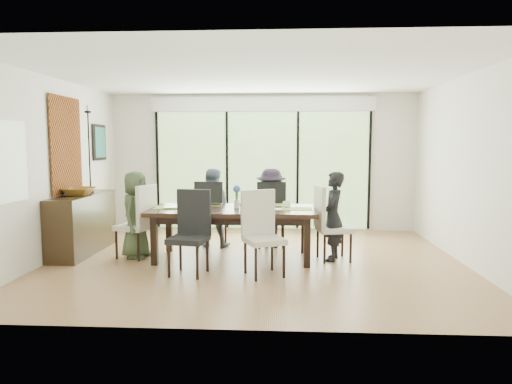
# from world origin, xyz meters

# --- Properties ---
(floor) EXTENTS (6.00, 5.00, 0.01)m
(floor) POSITION_xyz_m (0.00, 0.00, -0.01)
(floor) COLOR brown
(floor) RESTS_ON ground
(ceiling) EXTENTS (6.00, 5.00, 0.01)m
(ceiling) POSITION_xyz_m (0.00, 0.00, 2.71)
(ceiling) COLOR white
(ceiling) RESTS_ON wall_back
(wall_back) EXTENTS (6.00, 0.02, 2.70)m
(wall_back) POSITION_xyz_m (0.00, 2.51, 1.35)
(wall_back) COLOR silver
(wall_back) RESTS_ON floor
(wall_front) EXTENTS (6.00, 0.02, 2.70)m
(wall_front) POSITION_xyz_m (0.00, -2.51, 1.35)
(wall_front) COLOR silver
(wall_front) RESTS_ON floor
(wall_left) EXTENTS (0.02, 5.00, 2.70)m
(wall_left) POSITION_xyz_m (-3.01, 0.00, 1.35)
(wall_left) COLOR silver
(wall_left) RESTS_ON floor
(wall_right) EXTENTS (0.02, 5.00, 2.70)m
(wall_right) POSITION_xyz_m (3.01, 0.00, 1.35)
(wall_right) COLOR white
(wall_right) RESTS_ON floor
(glass_doors) EXTENTS (4.20, 0.02, 2.30)m
(glass_doors) POSITION_xyz_m (0.00, 2.47, 1.20)
(glass_doors) COLOR #598C3F
(glass_doors) RESTS_ON wall_back
(blinds_header) EXTENTS (4.40, 0.06, 0.28)m
(blinds_header) POSITION_xyz_m (0.00, 2.46, 2.50)
(blinds_header) COLOR white
(blinds_header) RESTS_ON wall_back
(mullion_a) EXTENTS (0.05, 0.04, 2.30)m
(mullion_a) POSITION_xyz_m (-2.10, 2.46, 1.20)
(mullion_a) COLOR black
(mullion_a) RESTS_ON wall_back
(mullion_b) EXTENTS (0.05, 0.04, 2.30)m
(mullion_b) POSITION_xyz_m (-0.70, 2.46, 1.20)
(mullion_b) COLOR black
(mullion_b) RESTS_ON wall_back
(mullion_c) EXTENTS (0.05, 0.04, 2.30)m
(mullion_c) POSITION_xyz_m (0.70, 2.46, 1.20)
(mullion_c) COLOR black
(mullion_c) RESTS_ON wall_back
(mullion_d) EXTENTS (0.05, 0.04, 2.30)m
(mullion_d) POSITION_xyz_m (2.10, 2.46, 1.20)
(mullion_d) COLOR black
(mullion_d) RESTS_ON wall_back
(side_window) EXTENTS (0.02, 0.90, 1.00)m
(side_window) POSITION_xyz_m (-2.97, -1.20, 1.50)
(side_window) COLOR #8CAD7F
(side_window) RESTS_ON wall_left
(deck) EXTENTS (6.00, 1.80, 0.10)m
(deck) POSITION_xyz_m (0.00, 3.40, -0.05)
(deck) COLOR brown
(deck) RESTS_ON ground
(rail_top) EXTENTS (6.00, 0.08, 0.06)m
(rail_top) POSITION_xyz_m (0.00, 4.20, 0.55)
(rail_top) COLOR brown
(rail_top) RESTS_ON deck
(foliage_left) EXTENTS (3.20, 3.20, 3.20)m
(foliage_left) POSITION_xyz_m (-1.80, 5.20, 1.44)
(foliage_left) COLOR #14380F
(foliage_left) RESTS_ON ground
(foliage_mid) EXTENTS (4.00, 4.00, 4.00)m
(foliage_mid) POSITION_xyz_m (0.40, 5.80, 1.80)
(foliage_mid) COLOR #14380F
(foliage_mid) RESTS_ON ground
(foliage_right) EXTENTS (2.80, 2.80, 2.80)m
(foliage_right) POSITION_xyz_m (2.20, 5.00, 1.26)
(foliage_right) COLOR #14380F
(foliage_right) RESTS_ON ground
(foliage_far) EXTENTS (3.60, 3.60, 3.60)m
(foliage_far) POSITION_xyz_m (-0.60, 6.50, 1.62)
(foliage_far) COLOR #14380F
(foliage_far) RESTS_ON ground
(table_top) EXTENTS (2.45, 1.12, 0.06)m
(table_top) POSITION_xyz_m (-0.34, 0.14, 0.73)
(table_top) COLOR black
(table_top) RESTS_ON floor
(table_apron) EXTENTS (2.24, 0.92, 0.10)m
(table_apron) POSITION_xyz_m (-0.34, 0.14, 0.64)
(table_apron) COLOR black
(table_apron) RESTS_ON floor
(table_leg_fl) EXTENTS (0.09, 0.09, 0.70)m
(table_leg_fl) POSITION_xyz_m (-1.42, -0.29, 0.35)
(table_leg_fl) COLOR black
(table_leg_fl) RESTS_ON floor
(table_leg_fr) EXTENTS (0.09, 0.09, 0.70)m
(table_leg_fr) POSITION_xyz_m (0.74, -0.29, 0.35)
(table_leg_fr) COLOR black
(table_leg_fr) RESTS_ON floor
(table_leg_bl) EXTENTS (0.09, 0.09, 0.70)m
(table_leg_bl) POSITION_xyz_m (-1.42, 0.57, 0.35)
(table_leg_bl) COLOR black
(table_leg_bl) RESTS_ON floor
(table_leg_br) EXTENTS (0.09, 0.09, 0.70)m
(table_leg_br) POSITION_xyz_m (0.74, 0.57, 0.35)
(table_leg_br) COLOR black
(table_leg_br) RESTS_ON floor
(chair_left_end) EXTENTS (0.59, 0.59, 1.12)m
(chair_left_end) POSITION_xyz_m (-1.84, 0.14, 0.56)
(chair_left_end) COLOR white
(chair_left_end) RESTS_ON floor
(chair_right_end) EXTENTS (0.55, 0.55, 1.12)m
(chair_right_end) POSITION_xyz_m (1.16, 0.14, 0.56)
(chair_right_end) COLOR silver
(chair_right_end) RESTS_ON floor
(chair_far_left) EXTENTS (0.50, 0.50, 1.12)m
(chair_far_left) POSITION_xyz_m (-0.79, 0.99, 0.56)
(chair_far_left) COLOR black
(chair_far_left) RESTS_ON floor
(chair_far_right) EXTENTS (0.49, 0.49, 1.12)m
(chair_far_right) POSITION_xyz_m (0.21, 0.99, 0.56)
(chair_far_right) COLOR black
(chair_far_right) RESTS_ON floor
(chair_near_left) EXTENTS (0.54, 0.54, 1.12)m
(chair_near_left) POSITION_xyz_m (-0.84, -0.73, 0.56)
(chair_near_left) COLOR black
(chair_near_left) RESTS_ON floor
(chair_near_right) EXTENTS (0.62, 0.62, 1.12)m
(chair_near_right) POSITION_xyz_m (0.16, -0.73, 0.56)
(chair_near_right) COLOR silver
(chair_near_right) RESTS_ON floor
(person_left_end) EXTENTS (0.45, 0.65, 1.32)m
(person_left_end) POSITION_xyz_m (-1.82, 0.14, 0.66)
(person_left_end) COLOR #3F4F35
(person_left_end) RESTS_ON floor
(person_right_end) EXTENTS (0.51, 0.68, 1.32)m
(person_right_end) POSITION_xyz_m (1.14, 0.14, 0.66)
(person_right_end) COLOR black
(person_right_end) RESTS_ON floor
(person_far_left) EXTENTS (0.63, 0.41, 1.32)m
(person_far_left) POSITION_xyz_m (-0.79, 0.97, 0.66)
(person_far_left) COLOR slate
(person_far_left) RESTS_ON floor
(person_far_right) EXTENTS (0.62, 0.39, 1.32)m
(person_far_right) POSITION_xyz_m (0.21, 0.97, 0.66)
(person_far_right) COLOR #251E2D
(person_far_right) RESTS_ON floor
(placemat_left) EXTENTS (0.45, 0.33, 0.01)m
(placemat_left) POSITION_xyz_m (-1.29, 0.14, 0.77)
(placemat_left) COLOR #9AB23F
(placemat_left) RESTS_ON table_top
(placemat_right) EXTENTS (0.45, 0.33, 0.01)m
(placemat_right) POSITION_xyz_m (0.61, 0.14, 0.77)
(placemat_right) COLOR #9DB841
(placemat_right) RESTS_ON table_top
(placemat_far_l) EXTENTS (0.45, 0.33, 0.01)m
(placemat_far_l) POSITION_xyz_m (-0.79, 0.54, 0.77)
(placemat_far_l) COLOR #97B340
(placemat_far_l) RESTS_ON table_top
(placemat_far_r) EXTENTS (0.45, 0.33, 0.01)m
(placemat_far_r) POSITION_xyz_m (0.21, 0.54, 0.77)
(placemat_far_r) COLOR #7EA63B
(placemat_far_r) RESTS_ON table_top
(placemat_paper) EXTENTS (0.45, 0.33, 0.01)m
(placemat_paper) POSITION_xyz_m (-0.89, -0.16, 0.77)
(placemat_paper) COLOR white
(placemat_paper) RESTS_ON table_top
(tablet_far_l) EXTENTS (0.27, 0.18, 0.01)m
(tablet_far_l) POSITION_xyz_m (-0.69, 0.49, 0.78)
(tablet_far_l) COLOR black
(tablet_far_l) RESTS_ON table_top
(tablet_far_r) EXTENTS (0.24, 0.17, 0.01)m
(tablet_far_r) POSITION_xyz_m (0.16, 0.49, 0.78)
(tablet_far_r) COLOR black
(tablet_far_r) RESTS_ON table_top
(papers) EXTENTS (0.31, 0.22, 0.00)m
(papers) POSITION_xyz_m (0.36, 0.09, 0.77)
(papers) COLOR white
(papers) RESTS_ON table_top
(platter_base) EXTENTS (0.27, 0.27, 0.02)m
(platter_base) POSITION_xyz_m (-0.89, -0.16, 0.78)
(platter_base) COLOR white
(platter_base) RESTS_ON table_top
(platter_snacks) EXTENTS (0.20, 0.20, 0.01)m
(platter_snacks) POSITION_xyz_m (-0.89, -0.16, 0.80)
(platter_snacks) COLOR #C55917
(platter_snacks) RESTS_ON table_top
(vase) EXTENTS (0.08, 0.08, 0.12)m
(vase) POSITION_xyz_m (-0.29, 0.19, 0.83)
(vase) COLOR silver
(vase) RESTS_ON table_top
(hyacinth_stems) EXTENTS (0.04, 0.04, 0.16)m
(hyacinth_stems) POSITION_xyz_m (-0.29, 0.19, 0.95)
(hyacinth_stems) COLOR #337226
(hyacinth_stems) RESTS_ON table_top
(hyacinth_blooms) EXTENTS (0.11, 0.11, 0.11)m
(hyacinth_blooms) POSITION_xyz_m (-0.29, 0.19, 1.05)
(hyacinth_blooms) COLOR #455AAD
(hyacinth_blooms) RESTS_ON table_top
(laptop) EXTENTS (0.40, 0.34, 0.03)m
(laptop) POSITION_xyz_m (-1.19, 0.04, 0.78)
(laptop) COLOR silver
(laptop) RESTS_ON table_top
(cup_a) EXTENTS (0.17, 0.17, 0.10)m
(cup_a) POSITION_xyz_m (-1.04, 0.29, 0.81)
(cup_a) COLOR white
(cup_a) RESTS_ON table_top
(cup_b) EXTENTS (0.13, 0.13, 0.09)m
(cup_b) POSITION_xyz_m (-0.19, 0.04, 0.81)
(cup_b) COLOR white
(cup_b) RESTS_ON table_top
(cup_c) EXTENTS (0.16, 0.16, 0.10)m
(cup_c) POSITION_xyz_m (0.46, 0.24, 0.81)
(cup_c) COLOR white
(cup_c) RESTS_ON table_top
(book) EXTENTS (0.25, 0.28, 0.02)m
(book) POSITION_xyz_m (-0.09, 0.19, 0.77)
(book) COLOR white
(book) RESTS_ON table_top
(sideboard) EXTENTS (0.46, 1.65, 0.93)m
(sideboard) POSITION_xyz_m (-2.76, 0.41, 0.46)
(sideboard) COLOR black
(sideboard) RESTS_ON floor
(bowl) EXTENTS (0.49, 0.49, 0.12)m
(bowl) POSITION_xyz_m (-2.76, 0.31, 0.99)
(bowl) COLOR brown
(bowl) RESTS_ON sideboard
(candlestick_base) EXTENTS (0.10, 0.10, 0.04)m
(candlestick_base) POSITION_xyz_m (-2.76, 0.76, 0.95)
(candlestick_base) COLOR black
(candlestick_base) RESTS_ON sideboard
(candlestick_shaft) EXTENTS (0.02, 0.02, 1.29)m
(candlestick_shaft) POSITION_xyz_m (-2.76, 0.76, 1.60)
(candlestick_shaft) COLOR black
(candlestick_shaft) RESTS_ON sideboard
(candlestick_pan) EXTENTS (0.10, 0.10, 0.03)m
(candlestick_pan) POSITION_xyz_m (-2.76, 0.76, 2.23)
(candlestick_pan) COLOR black
(candlestick_pan) RESTS_ON sideboard
(candle) EXTENTS (0.04, 0.04, 0.10)m
(candle) POSITION_xyz_m (-2.76, 0.76, 2.30)
(candle) COLOR silver
(candle) RESTS_ON sideboard
(tapestry) EXTENTS (0.02, 1.00, 1.50)m
(tapestry) POSITION_xyz_m (-2.97, 0.40, 1.70)
(tapestry) COLOR brown
(tapestry) RESTS_ON wall_left
(art_frame) EXTENTS (0.03, 0.55, 0.65)m
(art_frame) POSITION_xyz_m (-2.97, 1.70, 1.75)
(art_frame) COLOR black
(art_frame) RESTS_ON wall_left
(art_canvas) EXTENTS (0.01, 0.45, 0.55)m
(art_canvas) POSITION_xyz_m (-2.95, 1.70, 1.75)
(art_canvas) COLOR #1B5854
(art_canvas) RESTS_ON wall_left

